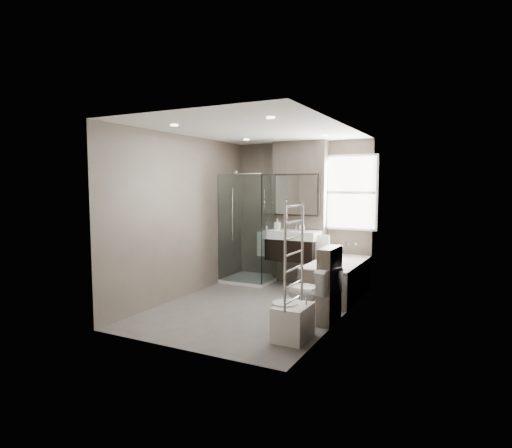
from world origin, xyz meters
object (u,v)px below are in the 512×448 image
Objects in this scene: vanity at (292,245)px; bathtub at (337,277)px; toilet at (311,293)px; bidet at (292,321)px.

bathtub is at bearing -19.37° from vanity.
toilet is 1.42× the size of bidet.
bidet is at bearing 21.36° from toilet.
bathtub reaches higher than bidet.
vanity reaches higher than bidet.
bidet is at bearing -67.68° from vanity.
toilet is (0.05, -1.40, 0.06)m from bathtub.
bidet is (0.09, -2.14, -0.10)m from bathtub.
vanity is 0.59× the size of bathtub.
vanity is at bearing -132.62° from toilet.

